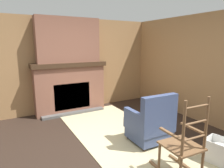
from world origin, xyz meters
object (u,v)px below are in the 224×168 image
object	(u,v)px
oil_lamp_vase	(45,60)
storage_case	(93,59)
armchair	(151,124)
laundry_basket	(221,151)
firewood_stack	(157,109)
rocking_chair	(183,149)

from	to	relation	value
oil_lamp_vase	storage_case	bearing A→B (deg)	89.99
armchair	laundry_basket	distance (m)	1.14
firewood_stack	oil_lamp_vase	world-z (taller)	oil_lamp_vase
oil_lamp_vase	storage_case	distance (m)	1.24
oil_lamp_vase	storage_case	size ratio (longest dim) A/B	1.07
firewood_stack	laundry_basket	xyz separation A→B (m)	(2.13, -0.65, 0.06)
firewood_stack	storage_case	world-z (taller)	storage_case
firewood_stack	storage_case	bearing A→B (deg)	-135.62
armchair	storage_case	bearing A→B (deg)	2.54
armchair	laundry_basket	size ratio (longest dim) A/B	1.99
laundry_basket	armchair	bearing A→B (deg)	-152.60
laundry_basket	firewood_stack	bearing A→B (deg)	163.08
laundry_basket	storage_case	bearing A→B (deg)	-170.34
armchair	storage_case	distance (m)	2.59
laundry_basket	storage_case	size ratio (longest dim) A/B	2.02
firewood_stack	storage_case	xyz separation A→B (m)	(-1.25, -1.23, 1.24)
laundry_basket	rocking_chair	bearing A→B (deg)	-93.50
oil_lamp_vase	firewood_stack	bearing A→B (deg)	63.04
armchair	firewood_stack	xyz separation A→B (m)	(-1.13, 1.17, -0.23)
oil_lamp_vase	storage_case	world-z (taller)	oil_lamp_vase
rocking_chair	firewood_stack	distance (m)	2.54
oil_lamp_vase	rocking_chair	bearing A→B (deg)	17.37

